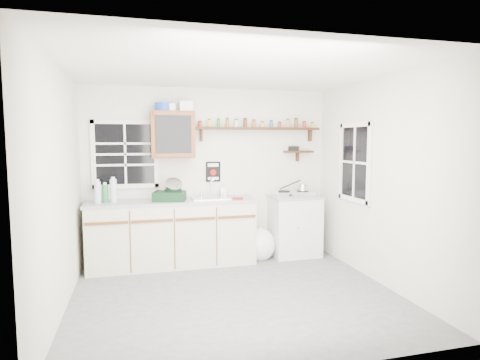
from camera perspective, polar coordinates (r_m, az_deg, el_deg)
name	(u,v)px	position (r m, az deg, el deg)	size (l,w,h in m)	color
room	(235,185)	(4.41, -0.64, -0.77)	(3.64, 3.24, 2.54)	#505052
main_cabinet	(173,232)	(5.72, -9.56, -7.37)	(2.31, 0.63, 0.92)	beige
right_cabinet	(294,225)	(6.18, 7.75, -6.43)	(0.73, 0.57, 0.91)	silver
sink	(210,198)	(5.71, -4.26, -2.54)	(0.52, 0.44, 0.29)	silver
upper_cabinet	(173,135)	(5.72, -9.56, 6.39)	(0.60, 0.32, 0.65)	#5C2E17
upper_cabinet_clutter	(172,107)	(5.74, -9.66, 10.23)	(0.52, 0.24, 0.14)	#1A40AC
spice_shelf	(258,128)	(6.04, 2.63, 7.43)	(1.91, 0.18, 0.35)	black
secondary_shelf	(297,151)	(6.27, 8.10, 4.07)	(0.45, 0.16, 0.24)	black
warning_sign	(213,172)	(5.97, -3.84, 1.19)	(0.22, 0.02, 0.30)	black
window_back	(125,154)	(5.85, -16.01, 3.54)	(0.93, 0.03, 0.98)	black
window_right	(355,162)	(5.59, 16.00, 2.43)	(0.03, 0.78, 1.08)	black
water_bottles	(106,192)	(5.59, -18.51, -1.58)	(0.28, 0.14, 0.34)	#AFC5CD
dish_rack	(171,193)	(5.57, -9.83, -1.88)	(0.49, 0.41, 0.32)	black
soap_bottle	(223,190)	(5.95, -2.40, -1.38)	(0.09, 0.09, 0.19)	white
rag	(238,198)	(5.63, -0.32, -2.64)	(0.15, 0.13, 0.02)	maroon
hotplate	(293,194)	(6.06, 7.59, -1.93)	(0.62, 0.37, 0.08)	silver
saucepan	(302,187)	(6.11, 8.82, -1.06)	(0.39, 0.27, 0.18)	silver
trash_bag	(259,244)	(5.98, 2.78, -9.14)	(0.45, 0.40, 0.51)	white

